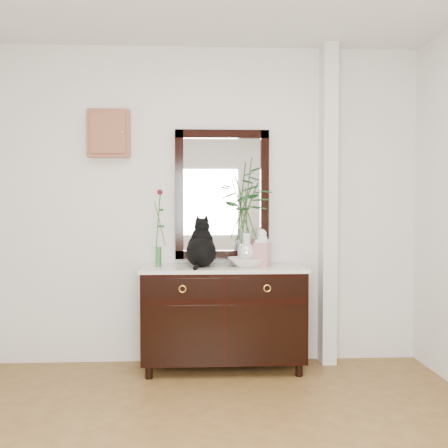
{
  "coord_description": "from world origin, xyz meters",
  "views": [
    {
      "loc": [
        -0.1,
        -2.51,
        1.34
      ],
      "look_at": [
        0.1,
        1.63,
        1.2
      ],
      "focal_mm": 42.0,
      "sensor_mm": 36.0,
      "label": 1
    }
  ],
  "objects": [
    {
      "name": "bud_vase_rose",
      "position": [
        -0.43,
        1.72,
        1.17
      ],
      "size": [
        0.09,
        0.09,
        0.64
      ],
      "primitive_type": null,
      "rotation": [
        0.0,
        0.0,
        -0.17
      ],
      "color": "#2F6D34",
      "rests_on": "sideboard"
    },
    {
      "name": "ginger_jar",
      "position": [
        0.41,
        1.7,
        1.01
      ],
      "size": [
        0.15,
        0.15,
        0.31
      ],
      "primitive_type": null,
      "rotation": [
        0.0,
        0.0,
        -0.43
      ],
      "color": "silver",
      "rests_on": "sideboard"
    },
    {
      "name": "sideboard",
      "position": [
        0.1,
        1.73,
        0.47
      ],
      "size": [
        1.33,
        0.52,
        0.82
      ],
      "color": "black",
      "rests_on": "ground"
    },
    {
      "name": "lotus_bowl",
      "position": [
        0.29,
        1.72,
        0.89
      ],
      "size": [
        0.33,
        0.33,
        0.07
      ],
      "primitive_type": "imported",
      "rotation": [
        0.0,
        0.0,
        0.12
      ],
      "color": "white",
      "rests_on": "sideboard"
    },
    {
      "name": "wall_back",
      "position": [
        0.0,
        1.98,
        1.35
      ],
      "size": [
        3.6,
        0.04,
        2.7
      ],
      "primitive_type": "cube",
      "color": "silver",
      "rests_on": "ground"
    },
    {
      "name": "cat",
      "position": [
        -0.08,
        1.73,
        1.05
      ],
      "size": [
        0.31,
        0.37,
        0.4
      ],
      "primitive_type": null,
      "rotation": [
        0.0,
        0.0,
        -0.11
      ],
      "color": "black",
      "rests_on": "sideboard"
    },
    {
      "name": "key_cabinet",
      "position": [
        -0.85,
        1.94,
        1.95
      ],
      "size": [
        0.35,
        0.1,
        0.4
      ],
      "primitive_type": "cube",
      "color": "brown",
      "rests_on": "wall_back"
    },
    {
      "name": "vase_branches",
      "position": [
        0.29,
        1.72,
        1.31
      ],
      "size": [
        0.46,
        0.46,
        0.88
      ],
      "primitive_type": null,
      "rotation": [
        0.0,
        0.0,
        0.1
      ],
      "color": "silver",
      "rests_on": "lotus_bowl"
    },
    {
      "name": "pilaster",
      "position": [
        1.0,
        1.9,
        1.35
      ],
      "size": [
        0.12,
        0.2,
        2.7
      ],
      "primitive_type": "cube",
      "color": "silver",
      "rests_on": "ground"
    },
    {
      "name": "wall_mirror",
      "position": [
        0.1,
        1.97,
        1.44
      ],
      "size": [
        0.8,
        0.06,
        1.1
      ],
      "color": "black",
      "rests_on": "wall_back"
    }
  ]
}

